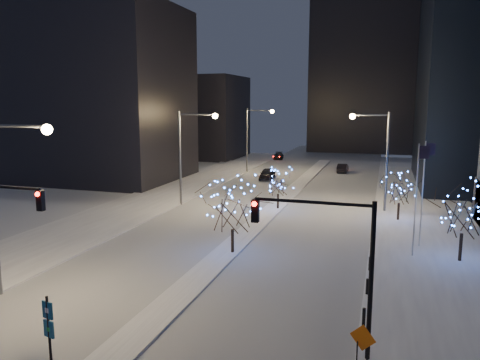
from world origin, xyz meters
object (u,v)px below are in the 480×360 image
at_px(street_lamp_w_far, 254,131).
at_px(car_mid, 343,168).
at_px(construction_sign, 363,342).
at_px(holiday_tree_plaza_near, 464,210).
at_px(wayfinding_sign, 49,325).
at_px(holiday_tree_median_far, 278,182).
at_px(street_lamp_east, 378,148).
at_px(car_far, 279,156).
at_px(car_near, 267,174).
at_px(traffic_signal_east, 334,251).
at_px(street_lamp_w_mid, 189,145).
at_px(street_lamp_w_near, 6,184).
at_px(holiday_tree_median_near, 232,206).
at_px(holiday_tree_plaza_far, 400,189).

xyz_separation_m(street_lamp_w_far, car_mid, (13.43, 4.41, -5.82)).
bearing_deg(construction_sign, street_lamp_w_far, 133.51).
relative_size(holiday_tree_plaza_near, wayfinding_sign, 1.73).
distance_m(street_lamp_w_far, holiday_tree_median_far, 26.16).
xyz_separation_m(street_lamp_east, car_far, (-19.08, 40.36, -5.81)).
bearing_deg(car_near, wayfinding_sign, -90.00).
bearing_deg(traffic_signal_east, car_mid, 94.59).
distance_m(street_lamp_w_mid, car_far, 43.75).
relative_size(street_lamp_w_near, holiday_tree_median_near, 1.81).
height_order(street_lamp_w_near, street_lamp_w_far, same).
relative_size(car_far, holiday_tree_median_near, 0.80).
relative_size(holiday_tree_median_far, holiday_tree_plaza_far, 0.96).
xyz_separation_m(holiday_tree_median_near, wayfinding_sign, (-2.50, -16.42, -1.64)).
xyz_separation_m(street_lamp_w_far, holiday_tree_median_near, (9.44, -39.08, -2.90)).
xyz_separation_m(holiday_tree_plaza_near, construction_sign, (-5.77, -15.63, -2.42)).
height_order(street_lamp_w_mid, holiday_tree_median_near, street_lamp_w_mid).
xyz_separation_m(street_lamp_east, holiday_tree_median_far, (-9.58, -2.13, -3.57)).
distance_m(street_lamp_east, wayfinding_sign, 35.90).
bearing_deg(holiday_tree_plaza_far, car_far, 115.87).
bearing_deg(street_lamp_w_mid, traffic_signal_east, -55.49).
distance_m(traffic_signal_east, car_mid, 55.74).
bearing_deg(street_lamp_w_near, car_mid, 76.13).
bearing_deg(construction_sign, car_mid, 119.04).
xyz_separation_m(street_lamp_w_mid, street_lamp_w_far, (0.00, 25.00, 0.00)).
xyz_separation_m(street_lamp_w_mid, holiday_tree_plaza_near, (25.00, -11.18, -2.78)).
bearing_deg(construction_sign, wayfinding_sign, -140.13).
distance_m(holiday_tree_median_near, wayfinding_sign, 16.69).
height_order(street_lamp_w_near, holiday_tree_plaza_near, street_lamp_w_near).
relative_size(holiday_tree_plaza_far, construction_sign, 2.32).
distance_m(traffic_signal_east, holiday_tree_plaza_far, 25.85).
height_order(traffic_signal_east, construction_sign, traffic_signal_east).
distance_m(street_lamp_east, car_mid, 27.60).
relative_size(holiday_tree_median_far, holiday_tree_plaza_near, 0.76).
bearing_deg(holiday_tree_plaza_far, car_near, 131.79).
bearing_deg(construction_sign, car_near, 131.80).
distance_m(car_near, wayfinding_sign, 49.68).
height_order(car_mid, holiday_tree_plaza_far, holiday_tree_plaza_far).
bearing_deg(holiday_tree_median_far, traffic_signal_east, -72.56).
bearing_deg(holiday_tree_median_far, car_far, 102.60).
bearing_deg(car_mid, holiday_tree_plaza_far, 106.24).
height_order(street_lamp_east, car_near, street_lamp_east).
height_order(car_mid, holiday_tree_median_far, holiday_tree_median_far).
height_order(street_lamp_w_far, construction_sign, street_lamp_w_far).
distance_m(car_far, holiday_tree_median_far, 43.60).
bearing_deg(car_mid, construction_sign, 97.60).
relative_size(traffic_signal_east, holiday_tree_plaza_far, 1.59).
xyz_separation_m(street_lamp_w_near, street_lamp_east, (19.02, 28.00, -0.05)).
distance_m(holiday_tree_plaza_near, holiday_tree_plaza_far, 11.44).
relative_size(street_lamp_east, car_far, 2.27).
xyz_separation_m(street_lamp_east, traffic_signal_east, (-1.14, -29.00, -1.69)).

